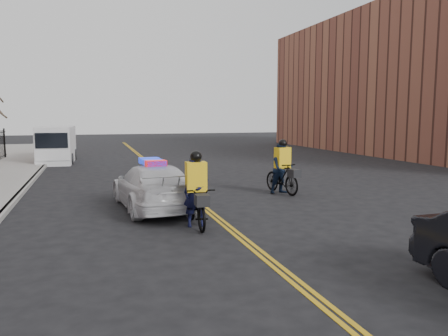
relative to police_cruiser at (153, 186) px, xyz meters
The scene contains 9 objects.
ground 3.31m from the police_cruiser, 60.53° to the right, with size 120.00×120.00×0.00m, color black.
center_line_left 5.45m from the police_cruiser, 73.80° to the left, with size 0.10×60.00×0.01m, color gold.
center_line_right 5.50m from the police_cruiser, 72.19° to the left, with size 0.10×60.00×0.01m, color gold.
curb 6.84m from the police_cruiser, 130.37° to the left, with size 0.20×60.00×0.15m, color gray.
building_across 28.46m from the police_cruiser, 32.78° to the left, with size 12.00×30.00×11.00m, color brown.
police_cruiser is the anchor object (origin of this frame).
cargo_van 16.14m from the police_cruiser, 104.05° to the left, with size 2.23×5.46×2.26m.
cyclist_near 2.69m from the police_cruiser, 72.54° to the right, with size 0.79×2.10×2.04m.
cyclist_far 5.26m from the police_cruiser, 14.38° to the left, with size 1.05×2.12×2.07m.
Camera 1 is at (-3.42, -10.95, 2.97)m, focal length 35.00 mm.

